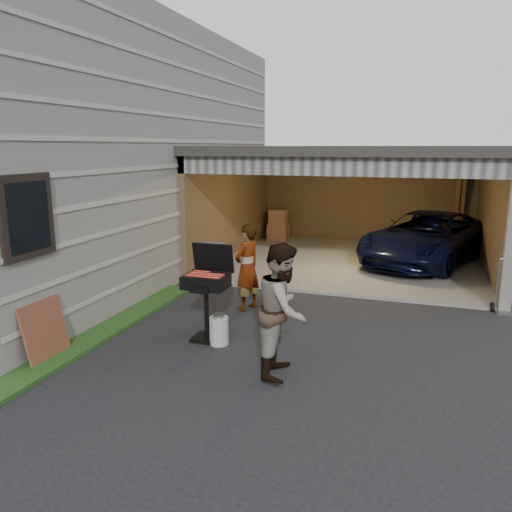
# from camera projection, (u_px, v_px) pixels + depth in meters

# --- Properties ---
(ground) EXTENTS (80.00, 80.00, 0.00)m
(ground) POSITION_uv_depth(u_px,v_px,m) (228.00, 361.00, 6.87)
(ground) COLOR black
(ground) RESTS_ON ground
(house) EXTENTS (7.00, 11.00, 5.50)m
(house) POSITION_uv_depth(u_px,v_px,m) (55.00, 152.00, 11.85)
(house) COLOR #474744
(house) RESTS_ON ground
(groundcover_strip) EXTENTS (0.50, 8.00, 0.06)m
(groundcover_strip) POSITION_uv_depth(u_px,v_px,m) (44.00, 366.00, 6.64)
(groundcover_strip) COLOR #193814
(groundcover_strip) RESTS_ON ground
(garage) EXTENTS (6.80, 6.30, 2.90)m
(garage) POSITION_uv_depth(u_px,v_px,m) (356.00, 188.00, 12.52)
(garage) COLOR #605E59
(garage) RESTS_ON ground
(minivan) EXTENTS (3.56, 4.94, 1.25)m
(minivan) POSITION_uv_depth(u_px,v_px,m) (427.00, 240.00, 12.33)
(minivan) COLOR black
(minivan) RESTS_ON ground
(woman) EXTENTS (0.56, 0.67, 1.56)m
(woman) POSITION_uv_depth(u_px,v_px,m) (247.00, 267.00, 8.89)
(woman) COLOR #A9B5D4
(woman) RESTS_ON ground
(man) EXTENTS (0.71, 0.88, 1.72)m
(man) POSITION_uv_depth(u_px,v_px,m) (283.00, 310.00, 6.33)
(man) COLOR #3F2219
(man) RESTS_ON ground
(bbq_grill) EXTENTS (0.65, 0.57, 1.45)m
(bbq_grill) POSITION_uv_depth(u_px,v_px,m) (207.00, 284.00, 7.49)
(bbq_grill) COLOR black
(bbq_grill) RESTS_ON ground
(propane_tank) EXTENTS (0.37, 0.37, 0.42)m
(propane_tank) POSITION_uv_depth(u_px,v_px,m) (219.00, 331.00, 7.41)
(propane_tank) COLOR beige
(propane_tank) RESTS_ON ground
(plywood_panel) EXTENTS (0.21, 0.76, 0.83)m
(plywood_panel) POSITION_uv_depth(u_px,v_px,m) (45.00, 331.00, 6.83)
(plywood_panel) COLOR brown
(plywood_panel) RESTS_ON ground
(hand_truck) EXTENTS (0.43, 0.36, 0.99)m
(hand_truck) POSITION_uv_depth(u_px,v_px,m) (505.00, 302.00, 8.83)
(hand_truck) COLOR slate
(hand_truck) RESTS_ON ground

